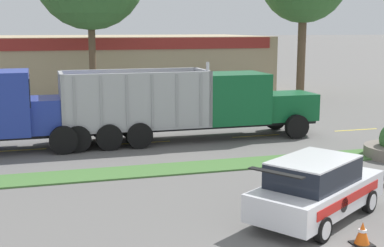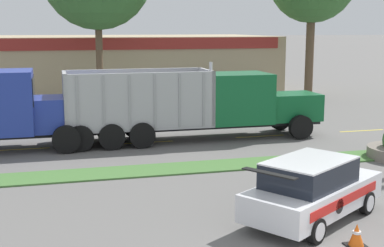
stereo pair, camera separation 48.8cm
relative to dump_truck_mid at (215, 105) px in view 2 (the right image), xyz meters
The scene contains 9 objects.
grass_verge 5.32m from the dump_truck_mid, 106.05° to the right, with size 120.00×1.58×0.06m, color #477538.
centre_line_3 8.73m from the dump_truck_mid, behind, with size 2.40×0.14×0.01m, color yellow.
centre_line_4 3.54m from the dump_truck_mid, behind, with size 2.40×0.14×0.01m, color yellow.
centre_line_5 2.70m from the dump_truck_mid, ahead, with size 2.40×0.14×0.01m, color yellow.
centre_line_6 7.77m from the dump_truck_mid, ahead, with size 2.40×0.14×0.01m, color yellow.
dump_truck_mid is the anchor object (origin of this frame).
rally_car 10.89m from the dump_truck_mid, 93.22° to the right, with size 4.74×3.98×1.74m.
traffic_cone 12.75m from the dump_truck_mid, 91.73° to the right, with size 0.47×0.47×0.56m.
store_building_backdrop 20.62m from the dump_truck_mid, 101.65° to the left, with size 28.17×12.10×4.37m.
Camera 2 is at (-5.69, -8.73, 5.08)m, focal length 50.00 mm.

